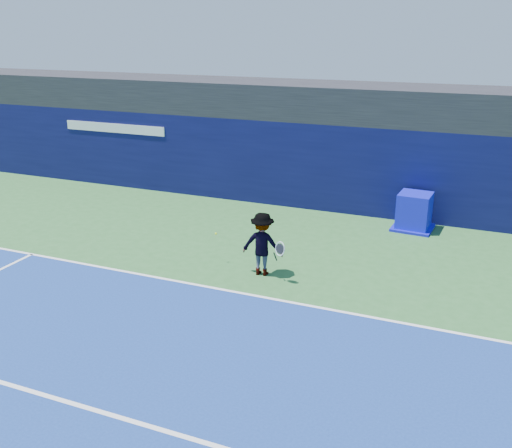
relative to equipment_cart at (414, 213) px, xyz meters
The scene contains 8 objects.
ground 10.44m from the equipment_cart, 116.46° to the right, with size 80.00×80.00×0.00m, color #2D652E.
baseline 7.88m from the equipment_cart, 126.25° to the right, with size 24.00×0.10×0.01m, color white.
service_line 12.26m from the equipment_cart, 112.29° to the right, with size 24.00×0.10×0.01m, color white.
stadium_band 5.97m from the equipment_cart, 155.06° to the left, with size 36.00×3.00×1.20m, color black.
back_wall_assembly 4.89m from the equipment_cart, 165.98° to the left, with size 36.00×1.03×3.00m.
equipment_cart is the anchor object (origin of this frame).
tennis_player 5.96m from the equipment_cart, 121.71° to the right, with size 1.31×0.74×1.67m.
tennis_ball 6.66m from the equipment_cart, 133.43° to the right, with size 0.06×0.06×0.06m.
Camera 1 is at (6.56, -8.36, 6.12)m, focal length 40.00 mm.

